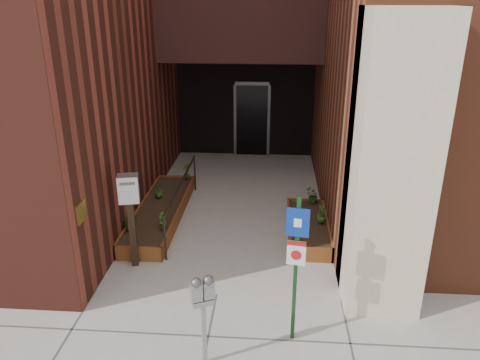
# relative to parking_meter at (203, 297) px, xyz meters

# --- Properties ---
(ground) EXTENTS (80.00, 80.00, 0.00)m
(ground) POSITION_rel_parking_meter_xyz_m (-0.03, 1.50, -1.02)
(ground) COLOR #9E9991
(ground) RESTS_ON ground
(planter_left) EXTENTS (0.90, 3.60, 0.30)m
(planter_left) POSITION_rel_parking_meter_xyz_m (-1.58, 4.20, -0.89)
(planter_left) COLOR brown
(planter_left) RESTS_ON ground
(planter_right) EXTENTS (0.80, 2.20, 0.30)m
(planter_right) POSITION_rel_parking_meter_xyz_m (1.57, 3.70, -0.89)
(planter_right) COLOR brown
(planter_right) RESTS_ON ground
(handrail) EXTENTS (0.04, 3.34, 0.90)m
(handrail) POSITION_rel_parking_meter_xyz_m (-1.08, 4.15, -0.28)
(handrail) COLOR black
(handrail) RESTS_ON ground
(parking_meter) EXTENTS (0.30, 0.21, 1.32)m
(parking_meter) POSITION_rel_parking_meter_xyz_m (0.00, 0.00, 0.00)
(parking_meter) COLOR #969799
(parking_meter) RESTS_ON ground
(sign_post) EXTENTS (0.30, 0.09, 2.18)m
(sign_post) POSITION_rel_parking_meter_xyz_m (1.16, 0.55, 0.32)
(sign_post) COLOR #14371A
(sign_post) RESTS_ON ground
(payment_dropbox) EXTENTS (0.39, 0.33, 1.73)m
(payment_dropbox) POSITION_rel_parking_meter_xyz_m (-1.59, 2.29, 0.22)
(payment_dropbox) COLOR black
(payment_dropbox) RESTS_ON ground
(shrub_left_a) EXTENTS (0.39, 0.39, 0.34)m
(shrub_left_a) POSITION_rel_parking_meter_xyz_m (-1.88, 3.08, -0.56)
(shrub_left_a) COLOR #175319
(shrub_left_a) RESTS_ON planter_left
(shrub_left_b) EXTENTS (0.25, 0.25, 0.32)m
(shrub_left_b) POSITION_rel_parking_meter_xyz_m (-1.28, 3.17, -0.56)
(shrub_left_b) COLOR #2B621C
(shrub_left_b) RESTS_ON planter_left
(shrub_left_c) EXTENTS (0.25, 0.25, 0.32)m
(shrub_left_c) POSITION_rel_parking_meter_xyz_m (-1.71, 4.65, -0.56)
(shrub_left_c) COLOR #275C1A
(shrub_left_c) RESTS_ON planter_left
(shrub_left_d) EXTENTS (0.28, 0.28, 0.39)m
(shrub_left_d) POSITION_rel_parking_meter_xyz_m (-1.28, 5.80, -0.53)
(shrub_left_d) COLOR #204F16
(shrub_left_d) RESTS_ON planter_left
(shrub_right_a) EXTENTS (0.25, 0.25, 0.34)m
(shrub_right_a) POSITION_rel_parking_meter_xyz_m (1.82, 3.67, -0.55)
(shrub_right_a) COLOR #2C601B
(shrub_right_a) RESTS_ON planter_right
(shrub_right_b) EXTENTS (0.27, 0.27, 0.37)m
(shrub_right_b) POSITION_rel_parking_meter_xyz_m (1.32, 3.92, -0.54)
(shrub_right_b) COLOR #255C1A
(shrub_right_b) RESTS_ON planter_right
(shrub_right_c) EXTENTS (0.41, 0.41, 0.32)m
(shrub_right_c) POSITION_rel_parking_meter_xyz_m (1.71, 4.60, -0.56)
(shrub_right_c) COLOR #265217
(shrub_right_c) RESTS_ON planter_right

